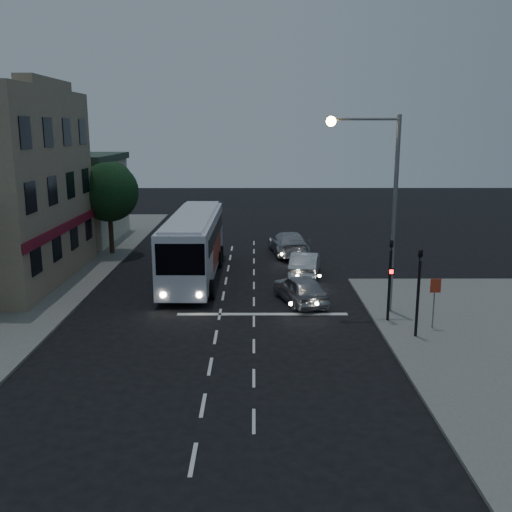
{
  "coord_description": "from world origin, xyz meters",
  "views": [
    {
      "loc": [
        1.61,
        -23.48,
        8.52
      ],
      "look_at": [
        1.71,
        4.69,
        2.2
      ],
      "focal_mm": 40.0,
      "sensor_mm": 36.0,
      "label": 1
    }
  ],
  "objects_px": {
    "traffic_signal_side": "(419,282)",
    "street_tree": "(109,189)",
    "traffic_signal_main": "(390,270)",
    "regulatory_sign": "(435,295)",
    "car_sedan_b": "(288,243)",
    "car_suv": "(300,289)",
    "streetlight": "(381,192)",
    "car_sedan_a": "(305,264)",
    "tour_bus": "(194,244)"
  },
  "relations": [
    {
      "from": "traffic_signal_side",
      "to": "street_tree",
      "type": "height_order",
      "value": "street_tree"
    },
    {
      "from": "traffic_signal_main",
      "to": "regulatory_sign",
      "type": "xyz_separation_m",
      "value": [
        1.7,
        -1.01,
        -0.82
      ]
    },
    {
      "from": "car_sedan_b",
      "to": "traffic_signal_side",
      "type": "relative_size",
      "value": 1.33
    },
    {
      "from": "traffic_signal_side",
      "to": "traffic_signal_main",
      "type": "bearing_deg",
      "value": 109.49
    },
    {
      "from": "street_tree",
      "to": "car_sedan_b",
      "type": "bearing_deg",
      "value": -0.21
    },
    {
      "from": "car_suv",
      "to": "streetlight",
      "type": "relative_size",
      "value": 0.47
    },
    {
      "from": "car_sedan_b",
      "to": "traffic_signal_main",
      "type": "bearing_deg",
      "value": 97.5
    },
    {
      "from": "car_sedan_a",
      "to": "street_tree",
      "type": "height_order",
      "value": "street_tree"
    },
    {
      "from": "car_sedan_a",
      "to": "streetlight",
      "type": "bearing_deg",
      "value": 121.61
    },
    {
      "from": "traffic_signal_side",
      "to": "streetlight",
      "type": "distance_m",
      "value": 4.84
    },
    {
      "from": "car_sedan_b",
      "to": "regulatory_sign",
      "type": "bearing_deg",
      "value": 102.47
    },
    {
      "from": "regulatory_sign",
      "to": "traffic_signal_side",
      "type": "bearing_deg",
      "value": -136.08
    },
    {
      "from": "car_sedan_b",
      "to": "street_tree",
      "type": "xyz_separation_m",
      "value": [
        -12.19,
        0.05,
        3.7
      ]
    },
    {
      "from": "car_sedan_b",
      "to": "traffic_signal_main",
      "type": "height_order",
      "value": "traffic_signal_main"
    },
    {
      "from": "street_tree",
      "to": "tour_bus",
      "type": "bearing_deg",
      "value": -44.83
    },
    {
      "from": "car_suv",
      "to": "car_sedan_b",
      "type": "bearing_deg",
      "value": -107.23
    },
    {
      "from": "car_suv",
      "to": "streetlight",
      "type": "distance_m",
      "value": 6.29
    },
    {
      "from": "regulatory_sign",
      "to": "tour_bus",
      "type": "bearing_deg",
      "value": 141.26
    },
    {
      "from": "car_sedan_a",
      "to": "streetlight",
      "type": "xyz_separation_m",
      "value": [
        2.76,
        -6.75,
        5.0
      ]
    },
    {
      "from": "car_sedan_a",
      "to": "street_tree",
      "type": "bearing_deg",
      "value": -16.01
    },
    {
      "from": "traffic_signal_main",
      "to": "traffic_signal_side",
      "type": "relative_size",
      "value": 1.0
    },
    {
      "from": "car_suv",
      "to": "regulatory_sign",
      "type": "distance_m",
      "value": 6.8
    },
    {
      "from": "car_suv",
      "to": "traffic_signal_side",
      "type": "distance_m",
      "value": 6.88
    },
    {
      "from": "streetlight",
      "to": "car_suv",
      "type": "bearing_deg",
      "value": 155.12
    },
    {
      "from": "car_suv",
      "to": "streetlight",
      "type": "bearing_deg",
      "value": 138.35
    },
    {
      "from": "tour_bus",
      "to": "traffic_signal_side",
      "type": "distance_m",
      "value": 14.22
    },
    {
      "from": "traffic_signal_side",
      "to": "streetlight",
      "type": "height_order",
      "value": "streetlight"
    },
    {
      "from": "car_suv",
      "to": "car_sedan_b",
      "type": "height_order",
      "value": "car_sedan_b"
    },
    {
      "from": "car_sedan_a",
      "to": "car_sedan_b",
      "type": "bearing_deg",
      "value": -74.94
    },
    {
      "from": "streetlight",
      "to": "street_tree",
      "type": "relative_size",
      "value": 1.45
    },
    {
      "from": "streetlight",
      "to": "tour_bus",
      "type": "bearing_deg",
      "value": 144.69
    },
    {
      "from": "regulatory_sign",
      "to": "street_tree",
      "type": "distance_m",
      "value": 23.4
    },
    {
      "from": "regulatory_sign",
      "to": "car_suv",
      "type": "bearing_deg",
      "value": 143.25
    },
    {
      "from": "street_tree",
      "to": "car_suv",
      "type": "bearing_deg",
      "value": -42.85
    },
    {
      "from": "tour_bus",
      "to": "street_tree",
      "type": "xyz_separation_m",
      "value": [
        -6.33,
        6.29,
        2.47
      ]
    },
    {
      "from": "regulatory_sign",
      "to": "street_tree",
      "type": "relative_size",
      "value": 0.35
    },
    {
      "from": "car_sedan_a",
      "to": "regulatory_sign",
      "type": "bearing_deg",
      "value": 126.55
    },
    {
      "from": "tour_bus",
      "to": "car_sedan_a",
      "type": "xyz_separation_m",
      "value": [
        6.46,
        0.22,
        -1.29
      ]
    },
    {
      "from": "car_suv",
      "to": "regulatory_sign",
      "type": "height_order",
      "value": "regulatory_sign"
    },
    {
      "from": "traffic_signal_main",
      "to": "streetlight",
      "type": "relative_size",
      "value": 0.46
    },
    {
      "from": "car_sedan_b",
      "to": "streetlight",
      "type": "xyz_separation_m",
      "value": [
        3.36,
        -12.78,
        4.94
      ]
    },
    {
      "from": "tour_bus",
      "to": "car_sedan_a",
      "type": "bearing_deg",
      "value": 2.47
    },
    {
      "from": "car_suv",
      "to": "tour_bus",
      "type": "bearing_deg",
      "value": -57.28
    },
    {
      "from": "car_sedan_a",
      "to": "traffic_signal_side",
      "type": "xyz_separation_m",
      "value": [
        3.72,
        -10.15,
        1.69
      ]
    },
    {
      "from": "traffic_signal_main",
      "to": "traffic_signal_side",
      "type": "xyz_separation_m",
      "value": [
        0.7,
        -1.98,
        0.0
      ]
    },
    {
      "from": "traffic_signal_main",
      "to": "streetlight",
      "type": "distance_m",
      "value": 3.61
    },
    {
      "from": "car_sedan_b",
      "to": "streetlight",
      "type": "height_order",
      "value": "streetlight"
    },
    {
      "from": "tour_bus",
      "to": "car_sedan_a",
      "type": "relative_size",
      "value": 2.75
    },
    {
      "from": "car_sedan_a",
      "to": "regulatory_sign",
      "type": "distance_m",
      "value": 10.36
    },
    {
      "from": "car_sedan_b",
      "to": "traffic_signal_side",
      "type": "xyz_separation_m",
      "value": [
        4.31,
        -16.18,
        1.63
      ]
    }
  ]
}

